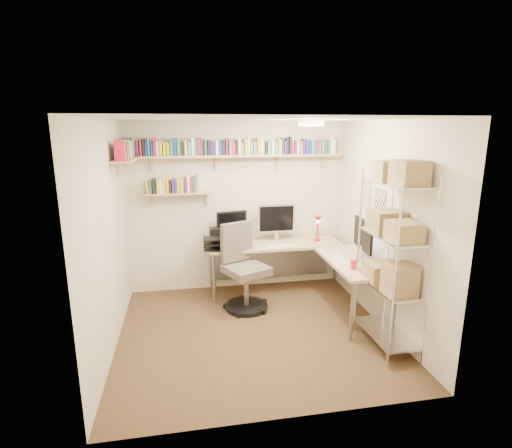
% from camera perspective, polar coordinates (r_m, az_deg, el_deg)
% --- Properties ---
extents(ground, '(3.20, 3.20, 0.00)m').
position_cam_1_polar(ground, '(5.01, -0.22, -15.17)').
color(ground, '#46301E').
rests_on(ground, ground).
extents(room_shell, '(3.24, 3.04, 2.52)m').
position_cam_1_polar(room_shell, '(4.48, -0.19, 2.50)').
color(room_shell, beige).
rests_on(room_shell, ground).
extents(wall_shelves, '(3.12, 1.09, 0.80)m').
position_cam_1_polar(wall_shelves, '(5.64, -6.93, 9.61)').
color(wall_shelves, tan).
rests_on(wall_shelves, ground).
extents(corner_desk, '(2.16, 1.93, 1.31)m').
position_cam_1_polar(corner_desk, '(5.68, 4.13, -3.44)').
color(corner_desk, tan).
rests_on(corner_desk, ground).
extents(office_chair, '(0.68, 0.69, 1.16)m').
position_cam_1_polar(office_chair, '(5.45, -1.77, -7.05)').
color(office_chair, black).
rests_on(office_chair, ground).
extents(wire_rack, '(0.42, 0.85, 2.10)m').
position_cam_1_polar(wire_rack, '(4.49, 19.09, -1.41)').
color(wire_rack, silver).
rests_on(wire_rack, ground).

